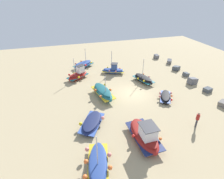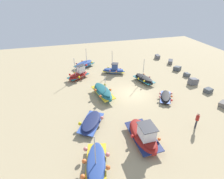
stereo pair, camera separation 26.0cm
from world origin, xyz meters
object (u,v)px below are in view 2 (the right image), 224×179
object	(u,v)px
fishing_boat_1	(143,135)
fishing_boat_5	(84,65)
fishing_boat_8	(96,164)
fishing_boat_2	(166,97)
person_walking	(197,119)
fishing_boat_3	(91,123)
fishing_boat_0	(114,70)
fishing_boat_7	(144,79)
fishing_boat_4	(103,92)
fishing_boat_6	(79,75)

from	to	relation	value
fishing_boat_1	fishing_boat_5	distance (m)	18.69
fishing_boat_1	fishing_boat_8	xyz separation A→B (m)	(1.68, -4.55, -0.17)
fishing_boat_2	fishing_boat_8	world-z (taller)	fishing_boat_8
fishing_boat_2	person_walking	xyz separation A→B (m)	(5.39, 0.12, 0.66)
fishing_boat_3	fishing_boat_5	bearing A→B (deg)	24.08
fishing_boat_0	fishing_boat_1	distance (m)	14.82
person_walking	fishing_boat_5	bearing A→B (deg)	-30.93
fishing_boat_7	person_walking	bearing A→B (deg)	-11.92
fishing_boat_0	fishing_boat_5	distance (m)	5.59
fishing_boat_4	fishing_boat_8	world-z (taller)	fishing_boat_8
fishing_boat_3	fishing_boat_4	xyz separation A→B (m)	(-5.03, 2.38, 0.24)
fishing_boat_0	fishing_boat_4	bearing A→B (deg)	-93.08
fishing_boat_7	person_walking	size ratio (longest dim) A/B	2.20
fishing_boat_3	fishing_boat_4	bearing A→B (deg)	4.72
fishing_boat_3	fishing_boat_4	world-z (taller)	fishing_boat_4
fishing_boat_6	person_walking	size ratio (longest dim) A/B	2.08
fishing_boat_1	fishing_boat_5	bearing A→B (deg)	-173.14
fishing_boat_5	person_walking	distance (m)	19.99
fishing_boat_6	fishing_boat_3	bearing A→B (deg)	-125.14
fishing_boat_6	person_walking	world-z (taller)	fishing_boat_6
fishing_boat_5	fishing_boat_1	bearing A→B (deg)	62.41
fishing_boat_6	fishing_boat_7	bearing A→B (deg)	-57.90
fishing_boat_3	person_walking	distance (m)	10.13
fishing_boat_1	fishing_boat_7	distance (m)	11.66
fishing_boat_2	fishing_boat_8	size ratio (longest dim) A/B	0.72
fishing_boat_5	fishing_boat_6	bearing A→B (deg)	35.81
fishing_boat_2	fishing_boat_4	distance (m)	7.63
fishing_boat_0	person_walking	distance (m)	15.03
fishing_boat_6	fishing_boat_8	xyz separation A→B (m)	(16.08, -0.70, -0.11)
fishing_boat_1	fishing_boat_6	size ratio (longest dim) A/B	1.27
fishing_boat_8	fishing_boat_3	bearing A→B (deg)	7.46
fishing_boat_2	person_walking	size ratio (longest dim) A/B	1.87
fishing_boat_4	fishing_boat_7	distance (m)	6.90
fishing_boat_4	person_walking	xyz separation A→B (m)	(8.08, 7.26, 0.36)
fishing_boat_4	fishing_boat_8	distance (m)	10.41
fishing_boat_3	fishing_boat_5	size ratio (longest dim) A/B	1.04
fishing_boat_1	fishing_boat_3	bearing A→B (deg)	-129.84
fishing_boat_0	fishing_boat_6	world-z (taller)	fishing_boat_0
fishing_boat_4	fishing_boat_5	xyz separation A→B (m)	(-10.21, -0.79, -0.14)
fishing_boat_1	person_walking	xyz separation A→B (m)	(-0.24, 5.62, 0.31)
fishing_boat_7	fishing_boat_0	bearing A→B (deg)	-158.22
fishing_boat_0	fishing_boat_7	world-z (taller)	fishing_boat_0
fishing_boat_6	fishing_boat_7	world-z (taller)	fishing_boat_7
fishing_boat_2	fishing_boat_3	size ratio (longest dim) A/B	0.80
fishing_boat_7	person_walking	distance (m)	10.38
fishing_boat_6	fishing_boat_8	distance (m)	16.09
fishing_boat_2	fishing_boat_8	xyz separation A→B (m)	(7.31, -10.05, 0.18)
fishing_boat_1	fishing_boat_5	world-z (taller)	fishing_boat_5
fishing_boat_2	fishing_boat_1	bearing A→B (deg)	-12.71
fishing_boat_1	fishing_boat_2	world-z (taller)	fishing_boat_1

